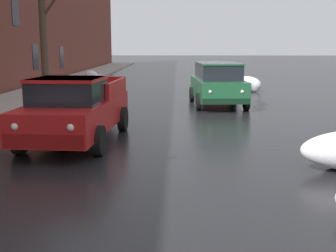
% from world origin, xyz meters
% --- Properties ---
extents(left_sidewalk_slab, '(2.90, 80.00, 0.13)m').
position_xyz_m(left_sidewalk_slab, '(-6.50, 18.00, 0.06)').
color(left_sidewalk_slab, gray).
rests_on(left_sidewalk_slab, ground).
extents(snow_bank_along_right_kerb, '(1.97, 1.09, 0.75)m').
position_xyz_m(snow_bank_along_right_kerb, '(-5.04, 28.71, 0.27)').
color(snow_bank_along_right_kerb, white).
rests_on(snow_bank_along_right_kerb, ground).
extents(snow_bank_far_right_pile, '(1.70, 1.02, 0.85)m').
position_xyz_m(snow_bank_far_right_pile, '(4.69, 21.64, 0.40)').
color(snow_bank_far_right_pile, white).
rests_on(snow_bank_far_right_pile, ground).
extents(bare_tree_mid_block, '(2.37, 2.59, 6.71)m').
position_xyz_m(bare_tree_mid_block, '(-5.22, 17.52, 3.63)').
color(bare_tree_mid_block, '#4C3D2D').
rests_on(bare_tree_mid_block, ground).
extents(pickup_truck_red_approaching_near_lane, '(2.35, 5.29, 1.76)m').
position_xyz_m(pickup_truck_red_approaching_near_lane, '(-1.83, 8.73, 0.88)').
color(pickup_truck_red_approaching_near_lane, red).
rests_on(pickup_truck_red_approaching_near_lane, ground).
extents(suv_green_parked_kerbside_close, '(2.30, 4.45, 1.82)m').
position_xyz_m(suv_green_parked_kerbside_close, '(2.54, 15.93, 0.99)').
color(suv_green_parked_kerbside_close, '#1E5633').
rests_on(suv_green_parked_kerbside_close, ground).
extents(sedan_maroon_parked_kerbside_mid, '(2.24, 4.06, 1.42)m').
position_xyz_m(sedan_maroon_parked_kerbside_mid, '(2.94, 21.70, 0.75)').
color(sedan_maroon_parked_kerbside_mid, maroon).
rests_on(sedan_maroon_parked_kerbside_mid, ground).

